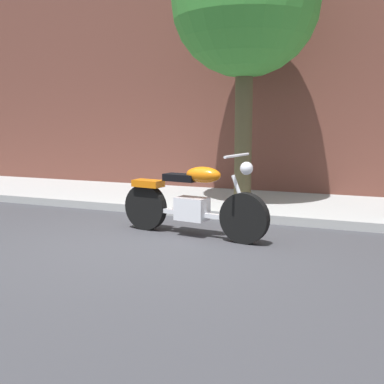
# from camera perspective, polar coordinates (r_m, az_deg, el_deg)

# --- Properties ---
(ground_plane) EXTENTS (60.00, 60.00, 0.00)m
(ground_plane) POSITION_cam_1_polar(r_m,az_deg,el_deg) (6.34, -5.38, -6.15)
(ground_plane) COLOR #38383D
(sidewalk) EXTENTS (22.77, 2.59, 0.14)m
(sidewalk) POSITION_cam_1_polar(r_m,az_deg,el_deg) (9.10, 3.61, -1.19)
(sidewalk) COLOR #9E9E9E
(sidewalk) RESTS_ON ground
(motorcycle) EXTENTS (2.27, 0.74, 1.18)m
(motorcycle) POSITION_cam_1_polar(r_m,az_deg,el_deg) (6.62, 0.00, -1.28)
(motorcycle) COLOR black
(motorcycle) RESTS_ON ground
(street_tree) EXTENTS (2.57, 2.57, 4.92)m
(street_tree) POSITION_cam_1_polar(r_m,az_deg,el_deg) (8.80, 6.43, 21.61)
(street_tree) COLOR #48412A
(street_tree) RESTS_ON ground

